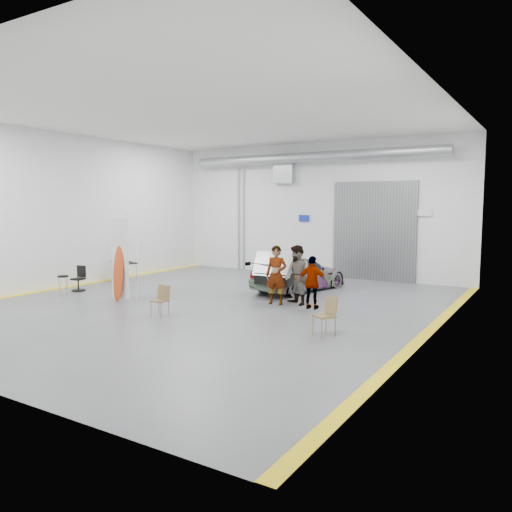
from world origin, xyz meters
The scene contains 13 objects.
ground centered at (0.00, 0.00, 0.00)m, with size 16.00×16.00×0.00m, color #55575C.
room_shell centered at (0.24, 2.22, 4.08)m, with size 14.02×16.18×6.01m.
sedan_car centered at (1.24, 4.00, 0.63)m, with size 1.76×4.33×1.25m, color silver.
person_a centered at (1.80, 1.25, 0.97)m, with size 0.70×0.46×1.93m, color #8E6F4D.
person_b centered at (2.41, 1.54, 0.97)m, with size 0.95×0.73×1.94m, color slate.
person_c centered at (3.11, 1.22, 0.83)m, with size 0.96×0.40×1.66m, color olive.
surfboard_display centered at (-2.86, -1.10, 1.23)m, with size 0.86×0.28×3.05m.
folding_chair_near centered at (-0.23, -2.02, 0.28)m, with size 0.45×0.47×0.89m.
folding_chair_far centered at (4.72, -1.51, 0.30)m, with size 0.63×0.68×0.97m.
shop_stool centered at (-5.17, -1.57, 0.38)m, with size 0.39×0.39×0.77m.
work_table centered at (-6.09, 2.10, 0.82)m, with size 1.45×1.04×1.07m.
office_chair centered at (-5.72, -0.43, 0.41)m, with size 0.50×0.50×0.93m.
trunk_lid centered at (1.24, 2.09, 1.27)m, with size 1.46×0.89×0.04m, color silver.
Camera 1 is at (9.63, -12.71, 3.27)m, focal length 35.00 mm.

